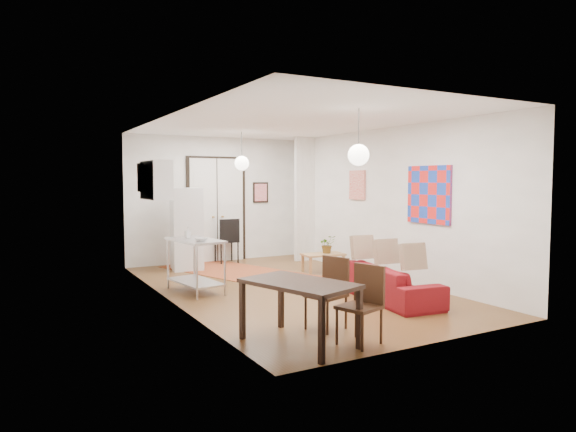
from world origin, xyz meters
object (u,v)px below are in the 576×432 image
sofa (391,283)px  dining_chair_near (322,287)px  kitchen_counter (195,258)px  dining_chair_far (355,298)px  coffee_table (323,256)px  dining_table (299,288)px  fridge (187,229)px  black_side_chair (225,236)px

sofa → dining_chair_near: (-1.74, -0.70, 0.24)m
kitchen_counter → dining_chair_far: (0.74, -3.51, -0.06)m
coffee_table → dining_table: dining_table is taller
sofa → coffee_table: sofa is taller
coffee_table → fridge: fridge is taller
dining_table → dining_chair_near: (0.60, 0.44, -0.13)m
dining_chair_far → black_side_chair: 6.33m
coffee_table → black_side_chair: 2.55m
sofa → coffee_table: size_ratio=2.16×
fridge → black_side_chair: size_ratio=1.70×
black_side_chair → dining_chair_far: bearing=83.8°
fridge → dining_chair_near: size_ratio=1.91×
fridge → black_side_chair: fridge is taller
fridge → black_side_chair: 1.25m
sofa → black_side_chair: size_ratio=1.90×
black_side_chair → sofa: bearing=101.8°
dining_table → black_side_chair: size_ratio=1.46×
dining_table → black_side_chair: black_side_chair is taller
dining_table → black_side_chair: bearing=75.9°
dining_table → dining_chair_near: size_ratio=1.64×
kitchen_counter → coffee_table: bearing=3.1°
fridge → dining_chair_far: size_ratio=1.91×
fridge → dining_chair_far: bearing=-80.2°
coffee_table → dining_table: (-2.81, -3.83, 0.32)m
sofa → fridge: fridge is taller
sofa → dining_table: (-2.34, -1.14, 0.37)m
coffee_table → fridge: bearing=145.7°
kitchen_counter → fridge: bearing=67.8°
kitchen_counter → sofa: bearing=-48.3°
black_side_chair → coffee_table: bearing=123.0°
sofa → fridge: size_ratio=1.11×
sofa → dining_table: size_ratio=1.30×
coffee_table → fridge: 2.94m
sofa → dining_chair_far: size_ratio=2.13×
kitchen_counter → dining_table: 3.25m
black_side_chair → dining_chair_near: bearing=82.8°
dining_chair_near → sofa: bearing=94.6°
sofa → dining_chair_far: 2.25m
fridge → dining_chair_far: fridge is taller
coffee_table → dining_chair_near: (-2.21, -3.39, 0.20)m
fridge → black_side_chair: bearing=34.6°
kitchen_counter → black_side_chair: black_side_chair is taller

